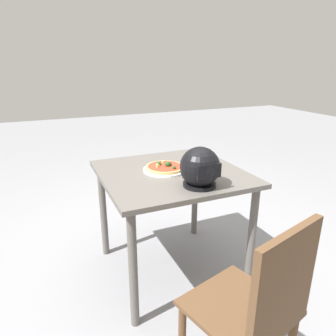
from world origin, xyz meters
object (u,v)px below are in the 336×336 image
motorcycle_helmet (200,168)px  dining_table (171,186)px  chair_far (258,308)px  pizza (165,167)px

motorcycle_helmet → dining_table: bearing=-81.1°
motorcycle_helmet → chair_far: size_ratio=0.26×
dining_table → chair_far: chair_far is taller
chair_far → motorcycle_helmet: bearing=-98.3°
dining_table → chair_far: size_ratio=1.01×
pizza → motorcycle_helmet: bearing=103.3°
motorcycle_helmet → pizza: bearing=-76.7°
dining_table → motorcycle_helmet: (-0.05, 0.30, 0.21)m
dining_table → pizza: size_ratio=3.57×
dining_table → pizza: 0.14m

